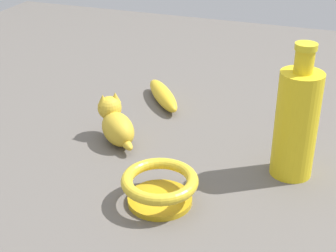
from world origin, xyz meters
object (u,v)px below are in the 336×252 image
at_px(bottle_tall, 296,122).
at_px(banana, 163,95).
at_px(bowl, 160,186).
at_px(cat_figurine, 116,123).
at_px(nail_polish_jar, 300,114).

xyz_separation_m(bottle_tall, banana, (0.33, -0.21, -0.09)).
height_order(bottle_tall, bowl, bottle_tall).
height_order(cat_figurine, banana, cat_figurine).
bearing_deg(nail_polish_jar, cat_figurine, 32.34).
xyz_separation_m(bottle_tall, bowl, (0.20, 0.17, -0.07)).
bearing_deg(cat_figurine, nail_polish_jar, -147.66).
bearing_deg(banana, cat_figurine, -44.15).
bearing_deg(banana, nail_polish_jar, 53.76).
bearing_deg(bowl, cat_figurine, -46.55).
distance_m(bottle_tall, nail_polish_jar, 0.24).
xyz_separation_m(bottle_tall, nail_polish_jar, (0.01, -0.22, -0.09)).
xyz_separation_m(bowl, nail_polish_jar, (-0.18, -0.39, -0.01)).
bearing_deg(cat_figurine, bowl, 133.45).
height_order(nail_polish_jar, banana, same).
bearing_deg(bowl, banana, -70.19).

